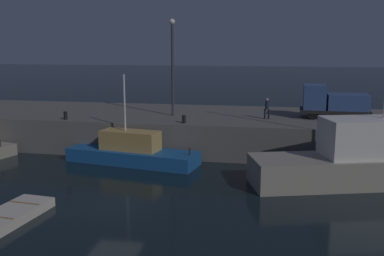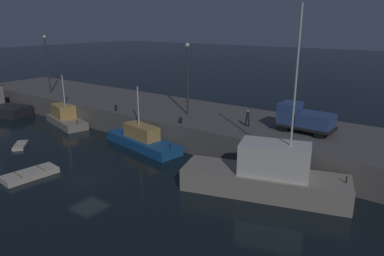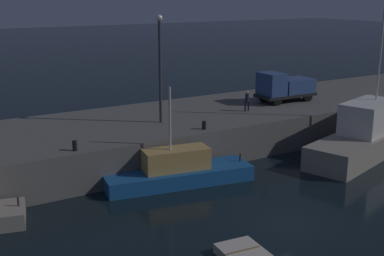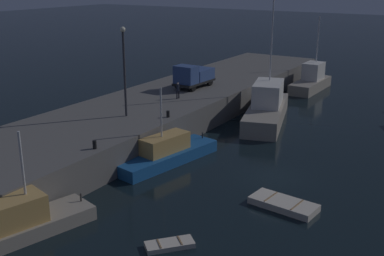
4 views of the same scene
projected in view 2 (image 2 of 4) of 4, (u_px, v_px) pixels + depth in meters
name	position (u px, v px, depth m)	size (l,w,h in m)	color
ground_plane	(87.00, 179.00, 28.52)	(320.00, 320.00, 0.00)	black
pier_quay	(194.00, 123.00, 39.59)	(74.31, 10.75, 2.55)	#5B5956
fishing_boat_white	(142.00, 139.00, 35.61)	(9.54, 4.17, 6.10)	#195193
fishing_boat_orange	(65.00, 117.00, 43.40)	(7.72, 4.26, 6.08)	gray
fishing_trawler_green	(267.00, 175.00, 25.66)	(12.28, 6.52, 13.21)	gray
dinghy_orange_near	(30.00, 174.00, 28.84)	(2.27, 4.36, 0.49)	beige
dinghy_red_small	(20.00, 145.00, 35.84)	(2.66, 2.50, 0.33)	beige
lamp_post_west	(47.00, 59.00, 48.87)	(0.44, 0.44, 7.82)	#38383D
lamp_post_east	(187.00, 73.00, 36.99)	(0.44, 0.44, 7.48)	#38383D
utility_truck	(304.00, 119.00, 31.70)	(5.14, 2.41, 2.53)	black
dockworker	(248.00, 117.00, 33.56)	(0.42, 0.31, 1.57)	black
bollard_west	(181.00, 120.00, 34.79)	(0.28, 0.28, 0.56)	black
bollard_central	(116.00, 108.00, 39.77)	(0.28, 0.28, 0.60)	black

